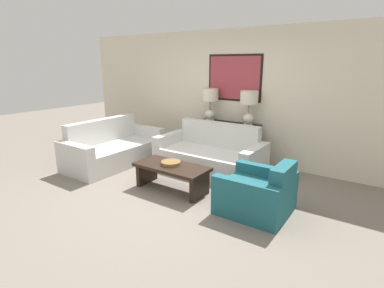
{
  "coord_description": "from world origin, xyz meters",
  "views": [
    {
      "loc": [
        2.81,
        -3.27,
        1.99
      ],
      "look_at": [
        -0.01,
        0.78,
        0.65
      ],
      "focal_mm": 28.0,
      "sensor_mm": 36.0,
      "label": 1
    }
  ],
  "objects_px": {
    "couch_by_back_wall": "(210,156)",
    "couch_by_side": "(114,149)",
    "coffee_table": "(172,172)",
    "table_lamp_right": "(249,103)",
    "table_lamp_left": "(210,100)",
    "console_table": "(227,142)",
    "armchair_near_back_wall": "(258,194)",
    "decorative_bowl": "(171,163)"
  },
  "relations": [
    {
      "from": "coffee_table",
      "to": "couch_by_back_wall",
      "type": "bearing_deg",
      "value": 88.68
    },
    {
      "from": "console_table",
      "to": "couch_by_back_wall",
      "type": "height_order",
      "value": "couch_by_back_wall"
    },
    {
      "from": "table_lamp_left",
      "to": "coffee_table",
      "type": "bearing_deg",
      "value": -77.37
    },
    {
      "from": "table_lamp_right",
      "to": "coffee_table",
      "type": "distance_m",
      "value": 2.1
    },
    {
      "from": "coffee_table",
      "to": "decorative_bowl",
      "type": "relative_size",
      "value": 3.83
    },
    {
      "from": "console_table",
      "to": "table_lamp_left",
      "type": "height_order",
      "value": "table_lamp_left"
    },
    {
      "from": "couch_by_back_wall",
      "to": "couch_by_side",
      "type": "height_order",
      "value": "same"
    },
    {
      "from": "console_table",
      "to": "decorative_bowl",
      "type": "bearing_deg",
      "value": -91.8
    },
    {
      "from": "coffee_table",
      "to": "armchair_near_back_wall",
      "type": "relative_size",
      "value": 1.34
    },
    {
      "from": "couch_by_side",
      "to": "decorative_bowl",
      "type": "xyz_separation_m",
      "value": [
        1.78,
        -0.36,
        0.16
      ]
    },
    {
      "from": "table_lamp_left",
      "to": "couch_by_back_wall",
      "type": "xyz_separation_m",
      "value": [
        0.43,
        -0.67,
        -0.96
      ]
    },
    {
      "from": "couch_by_side",
      "to": "armchair_near_back_wall",
      "type": "bearing_deg",
      "value": -5.18
    },
    {
      "from": "armchair_near_back_wall",
      "to": "couch_by_side",
      "type": "bearing_deg",
      "value": 174.82
    },
    {
      "from": "console_table",
      "to": "table_lamp_right",
      "type": "xyz_separation_m",
      "value": [
        0.43,
        0.0,
        0.84
      ]
    },
    {
      "from": "couch_by_side",
      "to": "coffee_table",
      "type": "relative_size",
      "value": 1.67
    },
    {
      "from": "table_lamp_left",
      "to": "couch_by_side",
      "type": "bearing_deg",
      "value": -134.33
    },
    {
      "from": "table_lamp_right",
      "to": "table_lamp_left",
      "type": "bearing_deg",
      "value": 180.0
    },
    {
      "from": "couch_by_side",
      "to": "table_lamp_right",
      "type": "bearing_deg",
      "value": 32.3
    },
    {
      "from": "table_lamp_left",
      "to": "coffee_table",
      "type": "relative_size",
      "value": 0.55
    },
    {
      "from": "table_lamp_right",
      "to": "console_table",
      "type": "bearing_deg",
      "value": 180.0
    },
    {
      "from": "couch_by_back_wall",
      "to": "coffee_table",
      "type": "relative_size",
      "value": 1.67
    },
    {
      "from": "table_lamp_right",
      "to": "couch_by_side",
      "type": "xyz_separation_m",
      "value": [
        -2.27,
        -1.44,
        -0.96
      ]
    },
    {
      "from": "console_table",
      "to": "decorative_bowl",
      "type": "xyz_separation_m",
      "value": [
        -0.06,
        -1.8,
        0.04
      ]
    },
    {
      "from": "table_lamp_left",
      "to": "decorative_bowl",
      "type": "relative_size",
      "value": 2.1
    },
    {
      "from": "armchair_near_back_wall",
      "to": "console_table",
      "type": "bearing_deg",
      "value": 128.94
    },
    {
      "from": "console_table",
      "to": "table_lamp_left",
      "type": "bearing_deg",
      "value": 180.0
    },
    {
      "from": "table_lamp_left",
      "to": "armchair_near_back_wall",
      "type": "height_order",
      "value": "table_lamp_left"
    },
    {
      "from": "table_lamp_left",
      "to": "armchair_near_back_wall",
      "type": "bearing_deg",
      "value": -43.35
    },
    {
      "from": "table_lamp_left",
      "to": "couch_by_side",
      "type": "xyz_separation_m",
      "value": [
        -1.4,
        -1.44,
        -0.96
      ]
    },
    {
      "from": "console_table",
      "to": "table_lamp_right",
      "type": "relative_size",
      "value": 1.99
    },
    {
      "from": "decorative_bowl",
      "to": "table_lamp_left",
      "type": "bearing_deg",
      "value": 101.87
    },
    {
      "from": "console_table",
      "to": "couch_by_side",
      "type": "relative_size",
      "value": 0.65
    },
    {
      "from": "armchair_near_back_wall",
      "to": "coffee_table",
      "type": "bearing_deg",
      "value": -176.35
    },
    {
      "from": "table_lamp_right",
      "to": "decorative_bowl",
      "type": "relative_size",
      "value": 2.1
    },
    {
      "from": "decorative_bowl",
      "to": "armchair_near_back_wall",
      "type": "height_order",
      "value": "armchair_near_back_wall"
    },
    {
      "from": "couch_by_side",
      "to": "decorative_bowl",
      "type": "distance_m",
      "value": 1.83
    },
    {
      "from": "table_lamp_left",
      "to": "couch_by_back_wall",
      "type": "relative_size",
      "value": 0.33
    },
    {
      "from": "coffee_table",
      "to": "decorative_bowl",
      "type": "height_order",
      "value": "decorative_bowl"
    },
    {
      "from": "console_table",
      "to": "couch_by_side",
      "type": "distance_m",
      "value": 2.34
    },
    {
      "from": "couch_by_side",
      "to": "coffee_table",
      "type": "xyz_separation_m",
      "value": [
        1.81,
        -0.38,
        0.02
      ]
    },
    {
      "from": "console_table",
      "to": "armchair_near_back_wall",
      "type": "xyz_separation_m",
      "value": [
        1.4,
        -1.73,
        -0.15
      ]
    },
    {
      "from": "console_table",
      "to": "table_lamp_right",
      "type": "height_order",
      "value": "table_lamp_right"
    }
  ]
}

